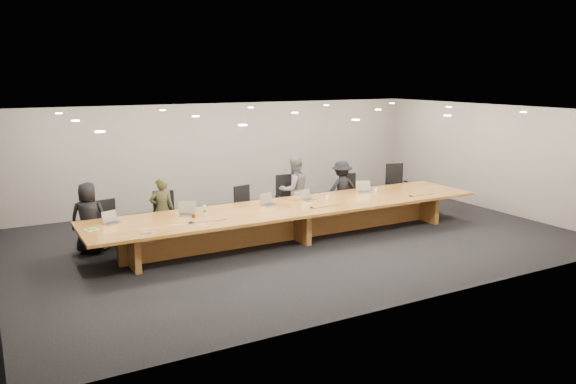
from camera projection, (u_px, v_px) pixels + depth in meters
name	position (u px, v px, depth m)	size (l,w,h in m)	color
ground	(295.00, 239.00, 12.42)	(12.00, 12.00, 0.00)	black
back_wall	(224.00, 154.00, 15.56)	(12.00, 0.02, 2.80)	#B4AEA3
conference_table	(295.00, 216.00, 12.31)	(9.00, 1.80, 0.75)	brown
chair_far_left	(111.00, 224.00, 11.72)	(0.52, 0.52, 1.01)	black
chair_left	(164.00, 216.00, 12.19)	(0.56, 0.56, 1.09)	black
chair_mid_left	(247.00, 208.00, 13.08)	(0.53, 0.53, 1.04)	black
chair_mid_right	(290.00, 199.00, 13.58)	(0.61, 0.61, 1.20)	black
chair_right	(351.00, 195.00, 14.39)	(0.55, 0.55, 1.09)	black
chair_far_right	(398.00, 185.00, 15.30)	(0.61, 0.61, 1.20)	black
person_a	(89.00, 218.00, 11.31)	(0.71, 0.46, 1.46)	black
person_b	(162.00, 210.00, 12.04)	(0.52, 0.34, 1.42)	#31301A
person_c	(294.00, 190.00, 13.56)	(0.80, 0.62, 1.65)	slate
person_d	(341.00, 189.00, 14.19)	(0.93, 0.53, 1.44)	black
laptop_a	(112.00, 217.00, 10.77)	(0.31, 0.22, 0.24)	tan
laptop_b	(187.00, 208.00, 11.39)	(0.36, 0.26, 0.28)	tan
laptop_c	(270.00, 199.00, 12.27)	(0.34, 0.25, 0.27)	tan
laptop_d	(309.00, 195.00, 12.77)	(0.31, 0.22, 0.24)	tan
laptop_e	(365.00, 187.00, 13.61)	(0.36, 0.26, 0.28)	#B9A88D
water_bottle	(205.00, 211.00, 11.31)	(0.07, 0.07, 0.22)	silver
amber_mug	(194.00, 216.00, 11.20)	(0.07, 0.07, 0.09)	#663112
paper_cup_near	(327.00, 198.00, 12.84)	(0.08, 0.08, 0.10)	white
paper_cup_far	(376.00, 190.00, 13.69)	(0.08, 0.08, 0.10)	white
notepad	(91.00, 230.00, 10.34)	(0.22, 0.18, 0.01)	silver
lime_gadget	(92.00, 229.00, 10.33)	(0.15, 0.09, 0.02)	#53AB2D
av_box	(146.00, 232.00, 10.13)	(0.17, 0.13, 0.03)	#B4B4B9
mic_left	(191.00, 222.00, 10.81)	(0.14, 0.14, 0.03)	black
mic_center	(312.00, 207.00, 12.05)	(0.11, 0.11, 0.03)	black
mic_right	(411.00, 196.00, 13.21)	(0.11, 0.11, 0.03)	black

